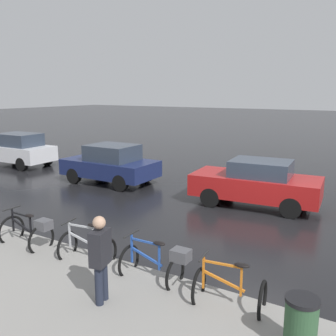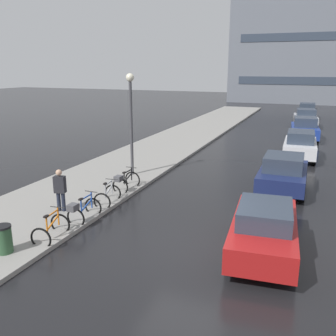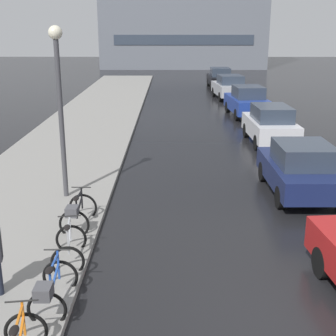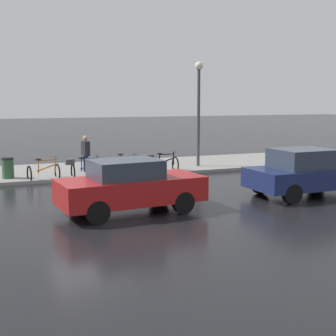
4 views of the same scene
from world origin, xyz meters
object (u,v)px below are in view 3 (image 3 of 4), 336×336
at_px(car_navy, 301,169).
at_px(bicycle_second, 52,290).
at_px(bicycle_farthest, 77,213).
at_px(car_blue, 247,101).
at_px(car_black, 220,78).
at_px(car_silver, 230,87).
at_px(bicycle_third, 69,248).
at_px(streetlamp, 59,91).
at_px(car_white, 270,124).

bearing_deg(car_navy, bicycle_second, -134.00).
bearing_deg(car_navy, bicycle_farthest, -156.11).
relative_size(bicycle_second, car_blue, 0.34).
height_order(bicycle_farthest, car_black, car_black).
bearing_deg(car_silver, bicycle_third, -104.87).
relative_size(bicycle_second, streetlamp, 0.29).
distance_m(bicycle_second, car_silver, 26.06).
xyz_separation_m(bicycle_farthest, car_black, (6.30, 27.70, 0.32)).
bearing_deg(car_silver, car_blue, -88.18).
relative_size(car_blue, car_silver, 1.03).
distance_m(bicycle_third, car_blue, 18.25).
bearing_deg(streetlamp, car_silver, 70.00).
height_order(bicycle_farthest, car_navy, car_navy).
relative_size(car_navy, streetlamp, 0.79).
distance_m(bicycle_third, car_white, 12.58).
bearing_deg(bicycle_second, bicycle_third, 92.06).
bearing_deg(car_white, car_blue, 90.11).
xyz_separation_m(bicycle_farthest, car_blue, (6.59, 15.39, 0.35)).
relative_size(bicycle_third, car_black, 0.30).
bearing_deg(car_silver, bicycle_farthest, -106.31).
bearing_deg(car_white, bicycle_third, -120.92).
bearing_deg(car_silver, car_white, -89.02).
relative_size(bicycle_third, streetlamp, 0.24).
bearing_deg(bicycle_third, car_black, 78.17).
bearing_deg(bicycle_third, bicycle_farthest, 95.00).
bearing_deg(car_navy, car_black, 89.88).
relative_size(car_navy, car_white, 1.02).
xyz_separation_m(car_silver, car_black, (-0.09, 5.87, -0.02)).
bearing_deg(bicycle_farthest, car_silver, 73.69).
bearing_deg(car_blue, car_silver, 91.82).
bearing_deg(bicycle_second, bicycle_farthest, 93.48).
distance_m(bicycle_third, bicycle_farthest, 1.69).
xyz_separation_m(car_white, streetlamp, (-7.37, -6.92, 2.37)).
bearing_deg(car_black, streetlamp, -105.47).
height_order(car_silver, streetlamp, streetlamp).
relative_size(car_white, car_black, 0.97).
relative_size(car_white, car_blue, 0.93).
xyz_separation_m(bicycle_second, streetlamp, (-0.97, 5.67, 2.73)).
bearing_deg(car_silver, streetlamp, -110.00).
height_order(car_white, car_blue, car_blue).
height_order(car_navy, car_silver, car_silver).
bearing_deg(car_white, car_navy, -93.24).
xyz_separation_m(bicycle_second, bicycle_third, (-0.06, 1.80, -0.09)).
bearing_deg(bicycle_farthest, streetlamp, 109.21).
relative_size(bicycle_farthest, streetlamp, 0.29).
distance_m(car_blue, car_black, 12.32).
xyz_separation_m(car_navy, car_blue, (0.35, 12.62, 0.04)).
relative_size(bicycle_farthest, car_navy, 0.36).
xyz_separation_m(bicycle_third, car_blue, (6.45, 17.06, 0.44)).
height_order(car_black, streetlamp, streetlamp).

